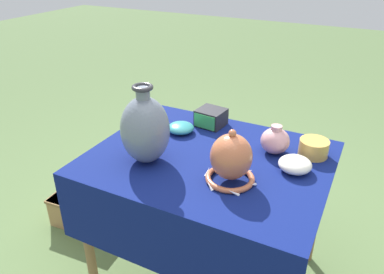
% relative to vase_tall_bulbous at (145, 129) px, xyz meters
% --- Properties ---
extents(ground_plane, '(14.00, 14.00, 0.00)m').
position_rel_vase_tall_bulbous_xyz_m(ground_plane, '(0.22, 0.15, -0.84)').
color(ground_plane, '#567042').
extents(display_table, '(1.00, 0.81, 0.70)m').
position_rel_vase_tall_bulbous_xyz_m(display_table, '(0.22, 0.13, -0.22)').
color(display_table, olive).
rests_on(display_table, ground_plane).
extents(vase_tall_bulbous, '(0.20, 0.20, 0.33)m').
position_rel_vase_tall_bulbous_xyz_m(vase_tall_bulbous, '(0.00, 0.00, 0.00)').
color(vase_tall_bulbous, slate).
rests_on(vase_tall_bulbous, display_table).
extents(vase_dome_bell, '(0.20, 0.20, 0.22)m').
position_rel_vase_tall_bulbous_xyz_m(vase_dome_bell, '(0.37, 0.02, -0.05)').
color(vase_dome_bell, '#BC6642').
rests_on(vase_dome_bell, display_table).
extents(mosaic_tile_box, '(0.14, 0.14, 0.08)m').
position_rel_vase_tall_bulbous_xyz_m(mosaic_tile_box, '(0.10, 0.44, -0.10)').
color(mosaic_tile_box, '#232328').
rests_on(mosaic_tile_box, display_table).
extents(bowl_shallow_ivory, '(0.13, 0.13, 0.06)m').
position_rel_vase_tall_bulbous_xyz_m(bowl_shallow_ivory, '(0.57, 0.20, -0.12)').
color(bowl_shallow_ivory, white).
rests_on(bowl_shallow_ivory, display_table).
extents(pot_squat_ochre, '(0.13, 0.13, 0.07)m').
position_rel_vase_tall_bulbous_xyz_m(pot_squat_ochre, '(0.62, 0.36, -0.11)').
color(pot_squat_ochre, gold).
rests_on(pot_squat_ochre, display_table).
extents(bowl_shallow_teal, '(0.13, 0.13, 0.05)m').
position_rel_vase_tall_bulbous_xyz_m(bowl_shallow_teal, '(0.00, 0.30, -0.12)').
color(bowl_shallow_teal, teal).
rests_on(bowl_shallow_teal, display_table).
extents(jar_round_rose, '(0.13, 0.13, 0.13)m').
position_rel_vase_tall_bulbous_xyz_m(jar_round_rose, '(0.46, 0.31, -0.09)').
color(jar_round_rose, '#D19399').
rests_on(jar_round_rose, display_table).
extents(wooden_crate, '(0.40, 0.34, 0.18)m').
position_rel_vase_tall_bulbous_xyz_m(wooden_crate, '(-0.60, 0.22, -0.74)').
color(wooden_crate, '#A37A4C').
rests_on(wooden_crate, ground_plane).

